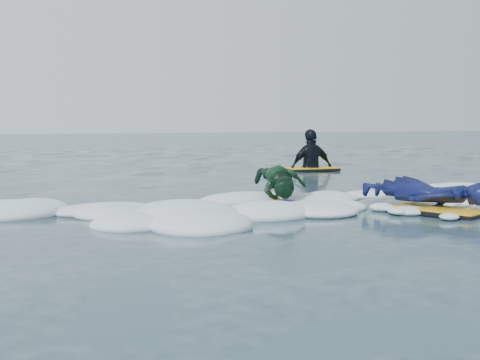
# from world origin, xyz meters

# --- Properties ---
(ground) EXTENTS (120.00, 120.00, 0.00)m
(ground) POSITION_xyz_m (0.00, 0.00, 0.00)
(ground) COLOR #1A323F
(ground) RESTS_ON ground
(foam_band) EXTENTS (12.00, 3.10, 0.30)m
(foam_band) POSITION_xyz_m (0.00, 1.03, 0.00)
(foam_band) COLOR white
(foam_band) RESTS_ON ground
(prone_woman_unit) EXTENTS (1.19, 1.73, 0.42)m
(prone_woman_unit) POSITION_xyz_m (1.89, -0.00, 0.22)
(prone_woman_unit) COLOR black
(prone_woman_unit) RESTS_ON ground
(prone_child_unit) EXTENTS (1.08, 1.50, 0.54)m
(prone_child_unit) POSITION_xyz_m (0.50, 1.33, 0.27)
(prone_child_unit) COLOR black
(prone_child_unit) RESTS_ON ground
(waiting_rider_unit) EXTENTS (1.25, 0.73, 1.83)m
(waiting_rider_unit) POSITION_xyz_m (3.69, 6.22, 0.07)
(waiting_rider_unit) COLOR black
(waiting_rider_unit) RESTS_ON ground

